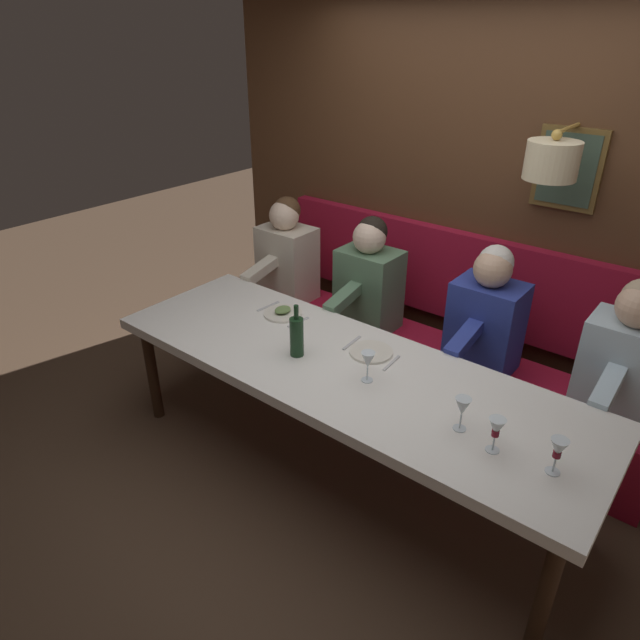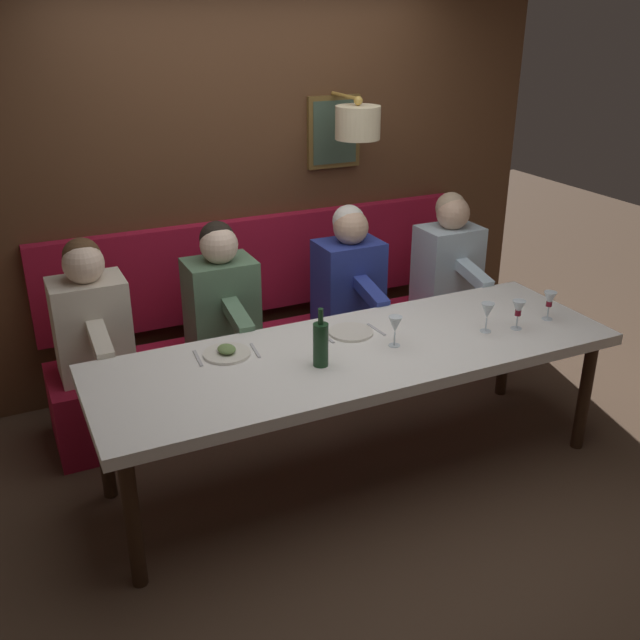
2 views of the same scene
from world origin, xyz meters
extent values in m
plane|color=#4C3828|center=(0.00, 0.00, 0.00)|extent=(12.00, 12.00, 0.00)
cube|color=white|center=(0.00, 0.00, 0.71)|extent=(0.90, 2.74, 0.06)
cylinder|color=#301E12|center=(-0.35, -1.27, 0.34)|extent=(0.07, 0.07, 0.68)
cylinder|color=#301E12|center=(-0.35, 1.27, 0.34)|extent=(0.07, 0.07, 0.68)
cylinder|color=#301E12|center=(0.35, -1.27, 0.34)|extent=(0.07, 0.07, 0.68)
cylinder|color=#301E12|center=(0.35, 1.27, 0.34)|extent=(0.07, 0.07, 0.68)
cube|color=maroon|center=(0.89, 0.00, 0.23)|extent=(0.52, 2.94, 0.45)
cube|color=#51331E|center=(1.48, 0.00, 1.45)|extent=(0.10, 4.14, 2.90)
cube|color=maroon|center=(1.39, 0.00, 0.77)|extent=(0.10, 2.94, 0.64)
cube|color=brown|center=(1.42, -0.55, 1.60)|extent=(0.04, 0.37, 0.47)
cube|color=#384C3D|center=(1.40, -0.55, 1.60)|extent=(0.01, 0.31, 0.41)
cylinder|color=#B78E3D|center=(1.25, -0.55, 1.84)|extent=(0.35, 0.02, 0.02)
cylinder|color=beige|center=(1.08, -0.55, 1.70)|extent=(0.28, 0.28, 0.20)
sphere|color=#B78E3D|center=(1.08, -0.55, 1.83)|extent=(0.06, 0.06, 0.06)
cube|color=silver|center=(0.89, -1.16, 0.73)|extent=(0.30, 0.40, 0.56)
sphere|color=#D1A889|center=(0.87, -1.16, 1.11)|extent=(0.22, 0.22, 0.22)
sphere|color=tan|center=(0.90, -1.16, 1.14)|extent=(0.20, 0.20, 0.20)
cube|color=silver|center=(0.60, -1.16, 0.77)|extent=(0.33, 0.09, 0.14)
cube|color=#283893|center=(0.89, -0.40, 0.73)|extent=(0.30, 0.40, 0.56)
sphere|color=#D1A889|center=(0.87, -0.40, 1.11)|extent=(0.22, 0.22, 0.22)
sphere|color=silver|center=(0.90, -0.40, 1.14)|extent=(0.20, 0.20, 0.20)
cube|color=#283893|center=(0.60, -0.40, 0.77)|extent=(0.33, 0.09, 0.14)
cube|color=#567A5B|center=(0.89, 0.44, 0.73)|extent=(0.30, 0.40, 0.56)
sphere|color=beige|center=(0.87, 0.44, 1.11)|extent=(0.22, 0.22, 0.22)
sphere|color=black|center=(0.90, 0.44, 1.14)|extent=(0.20, 0.20, 0.20)
cube|color=#567A5B|center=(0.60, 0.44, 0.77)|extent=(0.33, 0.09, 0.14)
cube|color=beige|center=(0.89, 1.19, 0.73)|extent=(0.30, 0.40, 0.56)
sphere|color=beige|center=(0.87, 1.19, 1.11)|extent=(0.22, 0.22, 0.22)
sphere|color=#4C331E|center=(0.90, 1.19, 1.14)|extent=(0.20, 0.20, 0.20)
cube|color=beige|center=(0.60, 1.19, 0.77)|extent=(0.33, 0.09, 0.14)
cylinder|color=silver|center=(0.22, 0.63, 0.75)|extent=(0.24, 0.24, 0.01)
ellipsoid|color=#668447|center=(0.22, 0.63, 0.77)|extent=(0.11, 0.09, 0.04)
cube|color=silver|center=(0.20, 0.49, 0.74)|extent=(0.17, 0.03, 0.01)
cube|color=silver|center=(0.24, 0.78, 0.74)|extent=(0.18, 0.03, 0.01)
cylinder|color=silver|center=(0.19, -0.05, 0.75)|extent=(0.24, 0.24, 0.01)
cube|color=silver|center=(0.17, -0.20, 0.74)|extent=(0.17, 0.03, 0.01)
cube|color=silver|center=(0.21, 0.09, 0.74)|extent=(0.18, 0.03, 0.01)
cylinder|color=silver|center=(-0.14, -0.90, 0.74)|extent=(0.06, 0.06, 0.00)
cylinder|color=silver|center=(-0.14, -0.90, 0.78)|extent=(0.01, 0.01, 0.07)
cone|color=silver|center=(-0.14, -0.90, 0.86)|extent=(0.07, 0.07, 0.08)
cylinder|color=maroon|center=(-0.14, -0.90, 0.83)|extent=(0.03, 0.03, 0.03)
cylinder|color=silver|center=(-0.11, -1.14, 0.74)|extent=(0.06, 0.06, 0.00)
cylinder|color=silver|center=(-0.11, -1.14, 0.78)|extent=(0.01, 0.01, 0.07)
cone|color=silver|center=(-0.11, -1.14, 0.86)|extent=(0.07, 0.07, 0.08)
cylinder|color=maroon|center=(-0.11, -1.14, 0.83)|extent=(0.03, 0.03, 0.03)
cylinder|color=silver|center=(-0.10, -0.73, 0.74)|extent=(0.06, 0.06, 0.00)
cylinder|color=silver|center=(-0.10, -0.73, 0.78)|extent=(0.01, 0.01, 0.07)
cone|color=silver|center=(-0.10, -0.73, 0.86)|extent=(0.07, 0.07, 0.08)
cylinder|color=silver|center=(-0.04, -0.19, 0.74)|extent=(0.06, 0.06, 0.00)
cylinder|color=silver|center=(-0.04, -0.19, 0.78)|extent=(0.01, 0.01, 0.07)
cone|color=silver|center=(-0.04, -0.19, 0.86)|extent=(0.07, 0.07, 0.08)
cylinder|color=#19381E|center=(-0.08, 0.25, 0.85)|extent=(0.08, 0.08, 0.22)
cylinder|color=#19381E|center=(-0.08, 0.25, 1.00)|extent=(0.03, 0.03, 0.08)
camera|label=1|loc=(-2.03, -1.48, 2.34)|focal=31.37mm
camera|label=2|loc=(-2.93, 1.61, 2.36)|focal=40.51mm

